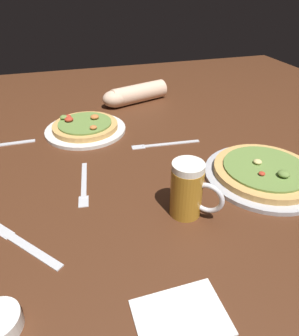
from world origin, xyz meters
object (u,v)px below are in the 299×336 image
at_px(fork_spare, 84,184).
at_px(fork_left, 164,144).
at_px(knife_spare, 24,245).
at_px(beer_mug_dark, 188,190).
at_px(pizza_plate_near, 264,172).
at_px(pizza_plate_far, 85,127).
at_px(diner_arm, 132,95).
at_px(napkin_folded, 181,316).

bearing_deg(fork_spare, fork_left, 28.36).
bearing_deg(knife_spare, beer_mug_dark, -0.07).
height_order(pizza_plate_near, pizza_plate_far, same).
height_order(beer_mug_dark, diner_arm, beer_mug_dark).
xyz_separation_m(pizza_plate_near, diner_arm, (-0.22, 0.67, 0.02)).
bearing_deg(pizza_plate_near, napkin_folded, -139.57).
xyz_separation_m(pizza_plate_far, fork_spare, (-0.04, -0.33, -0.01)).
bearing_deg(diner_arm, beer_mug_dark, -93.61).
relative_size(pizza_plate_far, beer_mug_dark, 2.08).
distance_m(beer_mug_dark, knife_spare, 0.38).
bearing_deg(fork_left, knife_spare, -141.75).
bearing_deg(pizza_plate_far, knife_spare, -109.86).
distance_m(napkin_folded, fork_left, 0.61).
height_order(pizza_plate_far, fork_spare, pizza_plate_far).
distance_m(fork_spare, diner_arm, 0.62).
bearing_deg(fork_left, beer_mug_dark, -99.80).
distance_m(pizza_plate_near, fork_spare, 0.51).
relative_size(pizza_plate_far, knife_spare, 1.63).
relative_size(fork_left, fork_spare, 1.14).
bearing_deg(diner_arm, pizza_plate_near, -71.60).
bearing_deg(diner_arm, fork_spare, -116.10).
distance_m(napkin_folded, fork_spare, 0.45).
bearing_deg(pizza_plate_near, pizza_plate_far, 135.79).
bearing_deg(pizza_plate_far, diner_arm, 44.16).
relative_size(pizza_plate_far, napkin_folded, 1.87).
bearing_deg(knife_spare, fork_left, 38.25).
bearing_deg(pizza_plate_near, fork_left, 128.75).
bearing_deg(knife_spare, napkin_folded, -43.00).
relative_size(knife_spare, diner_arm, 0.58).
distance_m(pizza_plate_near, pizza_plate_far, 0.63).
relative_size(pizza_plate_near, pizza_plate_far, 1.15).
height_order(fork_spare, diner_arm, diner_arm).
bearing_deg(pizza_plate_far, napkin_folded, -84.43).
bearing_deg(napkin_folded, pizza_plate_near, 40.43).
relative_size(beer_mug_dark, fork_spare, 0.68).
distance_m(pizza_plate_far, napkin_folded, 0.77).
xyz_separation_m(fork_left, knife_spare, (-0.43, -0.34, -0.00)).
distance_m(pizza_plate_far, diner_arm, 0.32).
bearing_deg(fork_spare, beer_mug_dark, -39.41).
relative_size(fork_left, knife_spare, 1.32).
height_order(napkin_folded, fork_spare, napkin_folded).
bearing_deg(napkin_folded, beer_mug_dark, 65.69).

